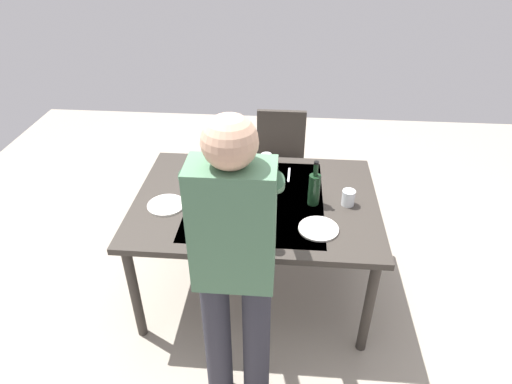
# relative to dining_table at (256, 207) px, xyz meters

# --- Properties ---
(ground_plane) EXTENTS (6.00, 6.00, 0.00)m
(ground_plane) POSITION_rel_dining_table_xyz_m (0.00, 0.00, -0.69)
(ground_plane) COLOR #9E9384
(dining_table) EXTENTS (1.53, 1.10, 0.76)m
(dining_table) POSITION_rel_dining_table_xyz_m (0.00, 0.00, 0.00)
(dining_table) COLOR #332D28
(dining_table) RESTS_ON ground_plane
(chair_near) EXTENTS (0.40, 0.40, 0.91)m
(chair_near) POSITION_rel_dining_table_xyz_m (-0.13, -0.93, -0.16)
(chair_near) COLOR black
(chair_near) RESTS_ON ground_plane
(person_server) EXTENTS (0.42, 0.61, 1.69)m
(person_server) POSITION_rel_dining_table_xyz_m (0.03, 0.81, 0.27)
(person_server) COLOR #2D2D38
(person_server) RESTS_ON ground_plane
(wine_bottle) EXTENTS (0.07, 0.07, 0.30)m
(wine_bottle) POSITION_rel_dining_table_xyz_m (-0.36, 0.02, 0.18)
(wine_bottle) COLOR black
(wine_bottle) RESTS_ON dining_table
(wine_glass_left) EXTENTS (0.07, 0.07, 0.15)m
(wine_glass_left) POSITION_rel_dining_table_xyz_m (-0.10, 0.46, 0.17)
(wine_glass_left) COLOR white
(wine_glass_left) RESTS_ON dining_table
(water_cup_near_left) EXTENTS (0.08, 0.08, 0.10)m
(water_cup_near_left) POSITION_rel_dining_table_xyz_m (-0.57, 0.02, 0.12)
(water_cup_near_left) COLOR silver
(water_cup_near_left) RESTS_ON dining_table
(water_cup_near_right) EXTENTS (0.07, 0.07, 0.10)m
(water_cup_near_right) POSITION_rel_dining_table_xyz_m (-0.04, -0.40, 0.12)
(water_cup_near_right) COLOR silver
(water_cup_near_right) RESTS_ON dining_table
(water_cup_far_left) EXTENTS (0.08, 0.08, 0.10)m
(water_cup_far_left) POSITION_rel_dining_table_xyz_m (0.45, -0.31, 0.12)
(water_cup_far_left) COLOR silver
(water_cup_far_left) RESTS_ON dining_table
(serving_bowl_pasta) EXTENTS (0.30, 0.30, 0.07)m
(serving_bowl_pasta) POSITION_rel_dining_table_xyz_m (0.20, -0.22, 0.10)
(serving_bowl_pasta) COLOR silver
(serving_bowl_pasta) RESTS_ON dining_table
(dinner_plate_near) EXTENTS (0.23, 0.23, 0.01)m
(dinner_plate_near) POSITION_rel_dining_table_xyz_m (-0.38, 0.28, 0.07)
(dinner_plate_near) COLOR silver
(dinner_plate_near) RESTS_ON dining_table
(dinner_plate_far) EXTENTS (0.23, 0.23, 0.01)m
(dinner_plate_far) POSITION_rel_dining_table_xyz_m (0.54, 0.12, 0.07)
(dinner_plate_far) COLOR silver
(dinner_plate_far) RESTS_ON dining_table
(table_knife) EXTENTS (0.06, 0.20, 0.00)m
(table_knife) POSITION_rel_dining_table_xyz_m (-0.02, 0.32, 0.07)
(table_knife) COLOR silver
(table_knife) RESTS_ON dining_table
(table_fork) EXTENTS (0.02, 0.18, 0.00)m
(table_fork) POSITION_rel_dining_table_xyz_m (-0.20, -0.30, 0.07)
(table_fork) COLOR silver
(table_fork) RESTS_ON dining_table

